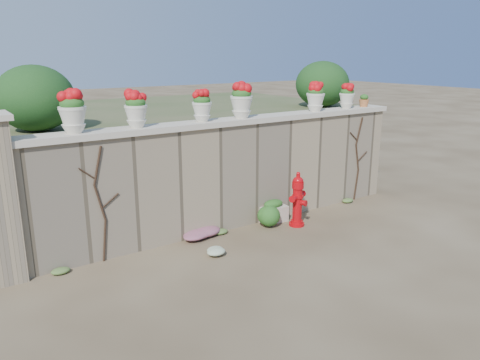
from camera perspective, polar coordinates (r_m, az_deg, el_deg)
ground at (r=7.99m, az=6.52°, el=-9.12°), size 80.00×80.00×0.00m
stone_wall at (r=9.01m, az=-0.76°, el=0.55°), size 8.00×0.40×2.00m
wall_cap at (r=8.81m, az=-0.78°, el=7.18°), size 8.10×0.52×0.10m
raised_fill at (r=11.75m, az=-9.45°, el=3.81°), size 9.00×6.00×2.00m
back_shrub_left at (r=8.65m, az=-23.73°, el=9.11°), size 1.30×1.30×1.10m
back_shrub_right at (r=11.82m, az=10.00°, el=11.44°), size 1.30×1.30×1.10m
vine_left at (r=7.71m, az=-16.61°, el=-2.70°), size 0.60×0.04×1.91m
vine_right at (r=10.94m, az=14.15°, el=2.66°), size 0.60×0.04×1.91m
fire_hydrant at (r=9.15m, az=7.03°, el=-2.33°), size 0.46×0.33×1.08m
planter_box at (r=9.42m, az=4.08°, el=-3.85°), size 0.56×0.35×0.45m
green_shrub at (r=9.18m, az=3.84°, el=-4.03°), size 0.55×0.50×0.52m
magenta_clump at (r=8.60m, az=-4.93°, el=-6.50°), size 0.81×0.54×0.22m
white_flowers at (r=7.93m, az=-2.41°, el=-8.47°), size 0.54×0.43×0.20m
urn_pot_0 at (r=7.56m, az=-19.74°, el=7.82°), size 0.42×0.42×0.65m
urn_pot_1 at (r=7.88m, az=-12.57°, el=8.37°), size 0.37×0.37×0.59m
urn_pot_2 at (r=8.42m, az=-4.66°, el=8.97°), size 0.35×0.35×0.55m
urn_pot_3 at (r=8.86m, az=0.18°, el=9.67°), size 0.42×0.42×0.66m
urn_pot_4 at (r=10.04m, az=9.19°, el=9.97°), size 0.38×0.38×0.60m
urn_pot_5 at (r=10.71m, az=12.91°, el=9.92°), size 0.34×0.34×0.53m
terracotta_pot at (r=11.14m, az=14.88°, el=9.28°), size 0.23×0.23×0.27m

